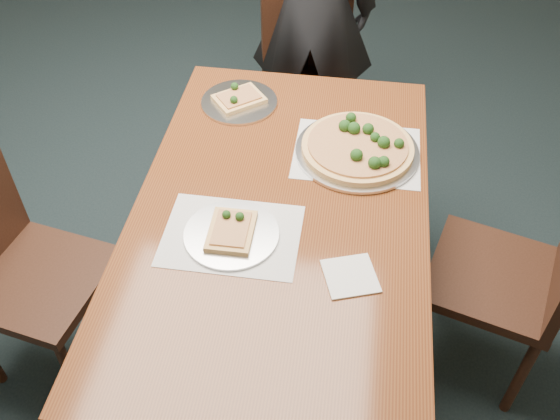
# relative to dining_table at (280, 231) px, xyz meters

# --- Properties ---
(ground) EXTENTS (8.00, 8.00, 0.00)m
(ground) POSITION_rel_dining_table_xyz_m (-0.36, 0.38, -0.66)
(ground) COLOR black
(ground) RESTS_ON ground
(dining_table) EXTENTS (0.90, 1.50, 0.75)m
(dining_table) POSITION_rel_dining_table_xyz_m (0.00, 0.00, 0.00)
(dining_table) COLOR #532610
(dining_table) RESTS_ON ground
(chair_far) EXTENTS (0.54, 0.54, 0.91)m
(chair_far) POSITION_rel_dining_table_xyz_m (-0.02, 1.16, -0.14)
(chair_far) COLOR black
(chair_far) RESTS_ON ground
(chair_left) EXTENTS (0.49, 0.49, 0.91)m
(chair_left) POSITION_rel_dining_table_xyz_m (-0.87, -0.14, -0.14)
(chair_left) COLOR black
(chair_left) RESTS_ON ground
(chair_right) EXTENTS (0.52, 0.52, 0.91)m
(chair_right) POSITION_rel_dining_table_xyz_m (0.79, 0.06, -0.14)
(chair_right) COLOR black
(chair_right) RESTS_ON ground
(diner) EXTENTS (0.58, 0.39, 1.58)m
(diner) POSITION_rel_dining_table_xyz_m (-0.04, 1.24, 0.13)
(diner) COLOR black
(diner) RESTS_ON ground
(placemat_main) EXTENTS (0.42, 0.32, 0.00)m
(placemat_main) POSITION_rel_dining_table_xyz_m (0.22, 0.31, 0.09)
(placemat_main) COLOR white
(placemat_main) RESTS_ON dining_table
(placemat_near) EXTENTS (0.40, 0.30, 0.00)m
(placemat_near) POSITION_rel_dining_table_xyz_m (-0.13, -0.13, 0.09)
(placemat_near) COLOR white
(placemat_near) RESTS_ON dining_table
(pizza_pan) EXTENTS (0.41, 0.41, 0.07)m
(pizza_pan) POSITION_rel_dining_table_xyz_m (0.22, 0.31, 0.12)
(pizza_pan) COLOR silver
(pizza_pan) RESTS_ON dining_table
(slice_plate_near) EXTENTS (0.28, 0.28, 0.05)m
(slice_plate_near) POSITION_rel_dining_table_xyz_m (-0.13, -0.12, 0.11)
(slice_plate_near) COLOR silver
(slice_plate_near) RESTS_ON dining_table
(slice_plate_far) EXTENTS (0.28, 0.28, 0.06)m
(slice_plate_far) POSITION_rel_dining_table_xyz_m (-0.23, 0.53, 0.10)
(slice_plate_far) COLOR silver
(slice_plate_far) RESTS_ON dining_table
(napkin) EXTENTS (0.18, 0.18, 0.01)m
(napkin) POSITION_rel_dining_table_xyz_m (0.23, -0.23, 0.09)
(napkin) COLOR white
(napkin) RESTS_ON dining_table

